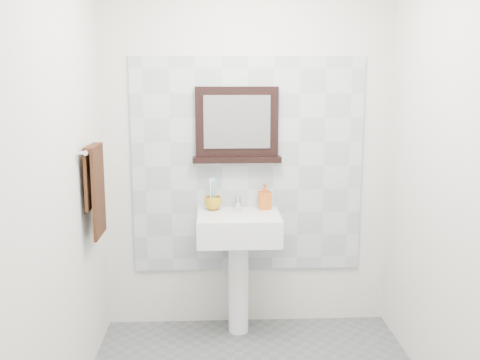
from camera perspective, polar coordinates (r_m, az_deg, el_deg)
The scene contains 12 objects.
back_wall at distance 3.91m, azimuth 0.78°, elevation 2.92°, with size 2.00×0.01×2.50m, color silver.
front_wall at distance 1.76m, azimuth 5.06°, elevation -6.58°, with size 2.00×0.01×2.50m, color silver.
left_wall at distance 2.92m, azimuth -17.88°, elevation -0.19°, with size 0.01×2.20×2.50m, color silver.
right_wall at distance 3.07m, azimuth 21.04°, elevation 0.13°, with size 0.01×2.20×2.50m, color silver.
splashback at distance 3.91m, azimuth 0.78°, elevation 1.45°, with size 1.60×0.02×1.50m, color #B2BCC1.
pedestal_sink at distance 3.80m, azimuth -0.15°, elevation -6.14°, with size 0.55×0.44×0.96m.
toothbrush_cup at distance 3.86m, azimuth -2.74°, elevation -2.37°, with size 0.12×0.12×0.09m, color #BD8D16.
toothbrushes at distance 3.85m, azimuth -2.80°, elevation -1.25°, with size 0.05×0.04×0.21m.
soap_dispenser at distance 3.88m, azimuth 2.51°, elevation -1.65°, with size 0.08×0.08×0.18m, color #BF3A16.
framed_mirror at distance 3.84m, azimuth -0.33°, elevation 5.44°, with size 0.60×0.11×0.51m.
towel_bar at distance 3.41m, azimuth -14.77°, elevation 3.11°, with size 0.07×0.40×0.03m.
hand_towel at distance 3.44m, azimuth -14.49°, elevation -0.36°, with size 0.06×0.30×0.55m.
Camera 1 is at (-0.23, -2.77, 1.77)m, focal length 42.00 mm.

